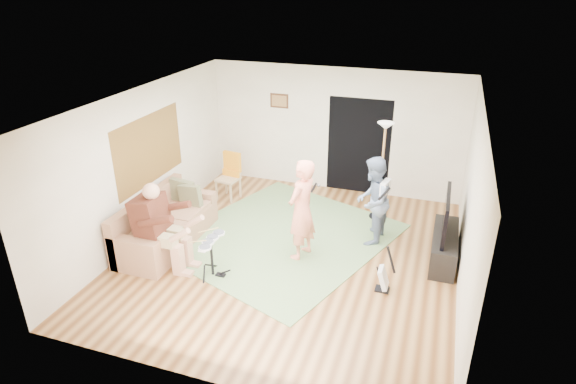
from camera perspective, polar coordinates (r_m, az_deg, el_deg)
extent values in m
plane|color=brown|center=(8.40, 0.29, -7.44)|extent=(6.00, 6.00, 0.00)
plane|color=white|center=(7.33, 0.34, 10.73)|extent=(6.00, 6.00, 0.00)
plane|color=brown|center=(9.03, -16.10, 4.86)|extent=(0.00, 2.05, 2.05)
plane|color=black|center=(10.46, 8.37, 5.36)|extent=(2.10, 0.00, 2.10)
cube|color=#3F2314|center=(10.66, -1.04, 10.76)|extent=(0.42, 0.03, 0.32)
cube|color=#60824F|center=(8.93, -0.67, -5.26)|extent=(4.43, 4.67, 0.02)
cube|color=#A06F50|center=(8.89, -14.01, -4.67)|extent=(0.88, 1.77, 0.44)
cube|color=#A06F50|center=(8.98, -16.19, -3.01)|extent=(0.17, 2.18, 0.88)
cube|color=#A06F50|center=(9.59, -11.01, -1.48)|extent=(0.88, 0.21, 0.62)
cube|color=#A06F50|center=(8.16, -17.70, -7.26)|extent=(0.88, 0.21, 0.62)
cube|color=#4C2115|center=(8.03, -15.98, -2.81)|extent=(0.41, 0.54, 0.68)
sphere|color=tan|center=(7.80, -15.93, 0.07)|extent=(0.27, 0.27, 0.27)
cylinder|color=black|center=(7.81, -9.02, -7.70)|extent=(0.04, 0.04, 0.61)
cube|color=silver|center=(7.66, -9.17, -5.84)|extent=(0.12, 0.61, 0.04)
imported|color=#F5866A|center=(7.94, 1.63, -2.15)|extent=(0.58, 0.73, 1.77)
imported|color=slate|center=(8.56, 9.98, -1.05)|extent=(0.67, 0.82, 1.60)
cube|color=black|center=(7.69, 11.09, -11.24)|extent=(0.21, 0.18, 0.03)
cube|color=silver|center=(7.57, 11.22, -9.95)|extent=(0.17, 0.25, 0.34)
cylinder|color=black|center=(7.38, 12.12, -7.87)|extent=(0.18, 0.04, 0.44)
cylinder|color=black|center=(9.77, 10.59, -2.88)|extent=(0.35, 0.35, 0.03)
cylinder|color=#9E7243|center=(9.38, 11.02, 2.17)|extent=(0.05, 0.05, 1.85)
cone|color=white|center=(9.07, 11.50, 7.69)|extent=(0.31, 0.31, 0.12)
cube|color=tan|center=(10.28, -7.13, 1.53)|extent=(0.49, 0.49, 0.04)
cube|color=orange|center=(10.32, -6.78, 3.63)|extent=(0.41, 0.14, 0.43)
cube|color=black|center=(8.56, 18.01, -6.19)|extent=(0.40, 1.40, 0.50)
cube|color=black|center=(8.28, 18.21, -2.57)|extent=(0.06, 1.19, 0.70)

